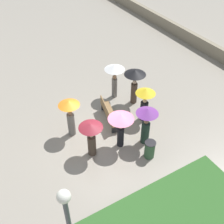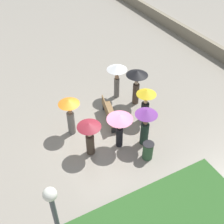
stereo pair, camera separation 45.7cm
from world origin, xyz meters
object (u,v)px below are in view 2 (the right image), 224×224
crowd_person_yellow (146,100)px  crowd_person_pink (120,122)px  crowd_person_maroon (90,133)px  park_bench (109,113)px  crowd_person_purple (146,121)px  crowd_person_white (117,73)px  trash_bin (148,151)px  crowd_person_black (137,79)px  crowd_person_orange (70,111)px

crowd_person_yellow → crowd_person_pink: 2.16m
crowd_person_maroon → park_bench: bearing=-14.2°
crowd_person_purple → crowd_person_yellow: bearing=-146.0°
crowd_person_yellow → crowd_person_purple: (-1.33, 0.87, 0.09)m
park_bench → crowd_person_white: bearing=-26.1°
trash_bin → crowd_person_pink: 1.71m
park_bench → crowd_person_yellow: crowd_person_yellow is taller
crowd_person_purple → crowd_person_white: bearing=-121.7°
crowd_person_black → trash_bin: bearing=-46.5°
crowd_person_white → crowd_person_pink: (-3.30, 1.64, -0.12)m
crowd_person_pink → crowd_person_yellow: bearing=175.7°
park_bench → crowd_person_purple: size_ratio=1.03×
crowd_person_yellow → crowd_person_maroon: size_ratio=1.06×
park_bench → crowd_person_black: 2.24m
crowd_person_orange → crowd_person_pink: crowd_person_orange is taller
crowd_person_orange → crowd_person_pink: (-1.77, -1.58, 0.09)m
park_bench → crowd_person_white: 2.30m
trash_bin → park_bench: bearing=7.2°
crowd_person_yellow → crowd_person_black: bearing=15.9°
crowd_person_yellow → crowd_person_maroon: 3.35m
crowd_person_maroon → crowd_person_black: (2.15, -3.58, 0.32)m
trash_bin → crowd_person_black: crowd_person_black is taller
crowd_person_black → crowd_person_purple: bearing=-46.9°
crowd_person_orange → crowd_person_black: 3.88m
crowd_person_purple → crowd_person_black: 2.97m
trash_bin → crowd_person_black: bearing=-23.4°
crowd_person_white → crowd_person_maroon: crowd_person_white is taller
crowd_person_maroon → crowd_person_white: bearing=-9.7°
trash_bin → crowd_person_yellow: bearing=-29.2°
crowd_person_white → crowd_person_pink: bearing=-79.0°
crowd_person_orange → trash_bin: bearing=152.8°
crowd_person_purple → crowd_person_black: size_ratio=0.98×
crowd_person_purple → crowd_person_black: bearing=-136.6°
trash_bin → crowd_person_white: size_ratio=0.43×
trash_bin → crowd_person_purple: bearing=-22.1°
crowd_person_yellow → trash_bin: bearing=180.0°
crowd_person_white → trash_bin: bearing=-64.1°
crowd_person_yellow → crowd_person_maroon: crowd_person_yellow is taller
crowd_person_yellow → crowd_person_white: bearing=36.3°
crowd_person_white → crowd_person_purple: 3.73m
park_bench → crowd_person_maroon: size_ratio=1.16×
trash_bin → crowd_person_white: bearing=-11.4°
crowd_person_pink → crowd_person_black: bearing=-164.6°
park_bench → trash_bin: bearing=-160.3°
park_bench → crowd_person_orange: (0.06, 1.94, 0.85)m
crowd_person_maroon → crowd_person_purple: bearing=-69.5°
park_bench → crowd_person_orange: crowd_person_orange is taller
crowd_person_white → crowd_person_orange: bearing=-117.1°
crowd_person_white → crowd_person_black: (-0.96, -0.62, -0.04)m
park_bench → crowd_person_maroon: (-1.51, 1.69, 0.70)m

